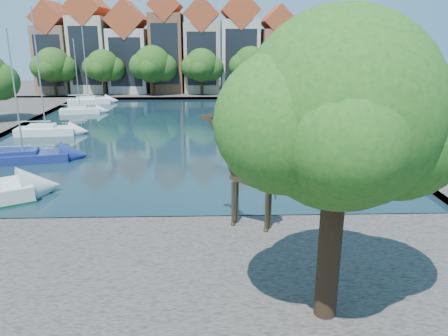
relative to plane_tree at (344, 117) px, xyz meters
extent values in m
plane|color=#38332B|center=(-7.62, 9.01, -7.67)|extent=(160.00, 160.00, 0.00)
cube|color=black|center=(-7.62, 33.01, -7.63)|extent=(38.00, 50.00, 0.08)
cube|color=#554E4A|center=(-7.62, 2.01, -7.42)|extent=(50.00, 14.00, 0.50)
cube|color=#554E4A|center=(-7.62, 65.01, -7.42)|extent=(60.00, 16.00, 0.50)
cube|color=#554E4A|center=(17.38, 33.01, -7.42)|extent=(14.00, 52.00, 0.50)
cylinder|color=#332114|center=(-0.12, 0.01, -4.42)|extent=(0.80, 0.80, 5.50)
sphere|color=#184F16|center=(-0.12, 0.01, 0.25)|extent=(6.40, 6.40, 6.40)
sphere|color=#184F16|center=(1.80, 0.31, -0.39)|extent=(4.80, 4.80, 4.80)
sphere|color=#184F16|center=(-1.88, -0.39, -0.07)|extent=(4.48, 4.48, 4.48)
cube|color=brown|center=(-30.62, 65.01, -1.67)|extent=(5.39, 9.00, 11.00)
cube|color=#A43320|center=(-30.62, 65.01, 5.04)|extent=(5.44, 9.18, 5.44)
cube|color=black|center=(-30.62, 60.53, -1.67)|extent=(4.40, 0.05, 8.25)
cube|color=#C0B093|center=(-24.62, 65.01, -0.92)|extent=(5.88, 9.00, 12.50)
cube|color=#A43320|center=(-24.62, 65.01, 6.65)|extent=(5.94, 9.18, 5.94)
cube|color=black|center=(-24.62, 60.53, -0.92)|extent=(4.80, 0.05, 9.38)
cube|color=beige|center=(-18.12, 65.01, -1.92)|extent=(6.37, 9.00, 10.50)
cube|color=#A43320|center=(-18.12, 65.01, 4.76)|extent=(6.43, 9.18, 6.43)
cube|color=black|center=(-18.12, 60.53, -1.92)|extent=(5.20, 0.05, 7.88)
cube|color=brown|center=(-11.62, 65.01, -0.67)|extent=(5.39, 9.00, 13.00)
cube|color=#A43320|center=(-11.62, 65.01, 7.04)|extent=(5.44, 9.18, 5.44)
cube|color=black|center=(-11.62, 60.53, -0.67)|extent=(4.40, 0.05, 9.75)
cube|color=tan|center=(-5.62, 65.01, -1.42)|extent=(5.88, 9.00, 11.50)
cube|color=#A43320|center=(-5.62, 65.01, 5.65)|extent=(5.94, 9.18, 5.94)
cube|color=black|center=(-5.62, 60.53, -1.42)|extent=(4.80, 0.05, 8.62)
cube|color=beige|center=(0.88, 65.01, -1.17)|extent=(6.37, 9.00, 12.00)
cube|color=#A43320|center=(0.88, 65.01, 6.26)|extent=(6.43, 9.18, 6.43)
cube|color=black|center=(0.88, 60.53, -1.17)|extent=(5.20, 0.05, 9.00)
cube|color=brown|center=(7.38, 65.01, -1.92)|extent=(5.39, 9.00, 10.50)
cube|color=#A43320|center=(7.38, 65.01, 4.54)|extent=(5.44, 9.18, 5.44)
cube|color=black|center=(7.38, 60.53, -1.92)|extent=(4.40, 0.05, 7.88)
cylinder|color=#332114|center=(-29.62, 59.51, -5.57)|extent=(0.50, 0.50, 3.20)
sphere|color=#1A4313|center=(-29.62, 59.51, -2.29)|extent=(5.60, 5.60, 5.60)
sphere|color=#1A4313|center=(-27.94, 59.81, -2.85)|extent=(4.20, 4.20, 4.20)
sphere|color=#1A4313|center=(-31.16, 59.11, -2.57)|extent=(3.92, 3.92, 3.92)
cylinder|color=#332114|center=(-21.62, 59.51, -5.57)|extent=(0.50, 0.50, 3.20)
sphere|color=#1A4313|center=(-21.62, 59.51, -2.41)|extent=(5.20, 5.20, 5.20)
sphere|color=#1A4313|center=(-20.06, 59.81, -2.93)|extent=(3.90, 3.90, 3.90)
sphere|color=#1A4313|center=(-23.05, 59.11, -2.67)|extent=(3.64, 3.64, 3.64)
cylinder|color=#332114|center=(-13.62, 59.51, -5.57)|extent=(0.50, 0.50, 3.20)
sphere|color=#1A4313|center=(-13.62, 59.51, -2.17)|extent=(6.00, 6.00, 6.00)
sphere|color=#1A4313|center=(-11.82, 59.81, -2.77)|extent=(4.50, 4.50, 4.50)
sphere|color=#1A4313|center=(-15.27, 59.11, -2.47)|extent=(4.20, 4.20, 4.20)
cylinder|color=#332114|center=(-5.62, 59.51, -5.57)|extent=(0.50, 0.50, 3.20)
sphere|color=#1A4313|center=(-5.62, 59.51, -2.35)|extent=(5.40, 5.40, 5.40)
sphere|color=#1A4313|center=(-4.00, 59.81, -2.89)|extent=(4.05, 4.05, 4.05)
sphere|color=#1A4313|center=(-7.10, 59.11, -2.62)|extent=(3.78, 3.78, 3.78)
cylinder|color=#332114|center=(2.38, 59.51, -5.57)|extent=(0.50, 0.50, 3.20)
sphere|color=#1A4313|center=(2.38, 59.51, -2.23)|extent=(5.80, 5.80, 5.80)
sphere|color=#1A4313|center=(4.12, 59.81, -2.81)|extent=(4.35, 4.35, 4.35)
sphere|color=#1A4313|center=(0.79, 59.11, -2.52)|extent=(4.06, 4.06, 4.06)
cylinder|color=#332114|center=(10.38, 59.51, -5.57)|extent=(0.50, 0.50, 3.20)
sphere|color=#1A4313|center=(10.38, 59.51, -2.41)|extent=(5.20, 5.20, 5.20)
sphere|color=#1A4313|center=(11.94, 59.81, -2.93)|extent=(3.90, 3.90, 3.90)
sphere|color=#1A4313|center=(8.95, 59.11, -2.67)|extent=(3.64, 3.64, 3.64)
sphere|color=#1A4313|center=(-27.94, 37.31, -2.65)|extent=(4.20, 4.20, 4.20)
cylinder|color=#3D311E|center=(-3.05, 7.71, -5.97)|extent=(0.18, 0.18, 2.41)
cylinder|color=#3D311E|center=(-2.83, 8.16, -5.97)|extent=(0.18, 0.18, 2.41)
cylinder|color=#3D311E|center=(-1.40, 6.90, -5.97)|extent=(0.18, 0.18, 2.41)
cylinder|color=#3D311E|center=(-1.18, 7.35, -5.97)|extent=(0.18, 0.18, 2.41)
cube|color=#3D311E|center=(-2.06, 7.51, -4.36)|extent=(2.37, 1.60, 1.41)
cylinder|color=#3D311E|center=(-3.60, 8.26, -2.79)|extent=(1.54, 0.99, 2.49)
cube|color=#3D311E|center=(-4.34, 8.63, -1.57)|extent=(0.69, 0.48, 0.38)
cube|color=navy|center=(-19.62, 21.68, -7.12)|extent=(7.45, 3.91, 0.93)
cube|color=navy|center=(-19.62, 21.68, -6.81)|extent=(3.39, 2.35, 0.52)
cylinder|color=#B2B2B7|center=(-19.62, 21.68, -1.95)|extent=(0.12, 0.12, 9.82)
cube|color=silver|center=(-21.42, 31.80, -7.09)|extent=(6.13, 2.56, 1.00)
cube|color=silver|center=(-21.42, 31.80, -6.76)|extent=(2.72, 1.67, 0.56)
cylinder|color=#B2B2B7|center=(-21.42, 31.80, -0.86)|extent=(0.13, 0.13, 11.90)
cube|color=silver|center=(-21.51, 44.62, -7.17)|extent=(5.37, 2.68, 0.84)
cube|color=silver|center=(-21.51, 44.62, -6.89)|extent=(2.44, 1.64, 0.47)
cylinder|color=#B2B2B7|center=(-21.51, 44.62, -2.48)|extent=(0.11, 0.11, 8.91)
cube|color=white|center=(-22.62, 53.01, -7.10)|extent=(6.51, 4.02, 0.99)
cube|color=white|center=(-22.62, 53.01, -6.77)|extent=(3.03, 2.29, 0.55)
cylinder|color=#B2B2B7|center=(-22.62, 53.01, -1.65)|extent=(0.13, 0.13, 10.34)
cube|color=silver|center=(4.38, 18.81, -7.15)|extent=(6.72, 3.16, 0.88)
cube|color=silver|center=(4.38, 18.81, -6.86)|extent=(3.02, 1.97, 0.49)
cylinder|color=#B2B2B7|center=(4.38, 18.81, -2.74)|extent=(0.12, 0.12, 8.33)
cube|color=navy|center=(4.38, 29.09, -7.11)|extent=(7.55, 4.25, 0.95)
cube|color=navy|center=(4.38, 29.09, -6.80)|extent=(3.47, 2.49, 0.53)
cylinder|color=#B2B2B7|center=(4.38, 29.09, -1.60)|extent=(0.13, 0.13, 10.50)
cube|color=white|center=(5.16, 38.50, -7.08)|extent=(7.37, 4.61, 1.03)
cube|color=white|center=(5.16, 38.50, -6.73)|extent=(3.44, 2.62, 0.57)
cylinder|color=#B2B2B7|center=(5.16, 38.50, -1.37)|extent=(0.14, 0.14, 10.84)
cube|color=silver|center=(4.53, 50.13, -7.16)|extent=(5.32, 3.21, 0.86)
cube|color=silver|center=(4.53, 50.13, -6.87)|extent=(2.47, 1.85, 0.48)
cylinder|color=#B2B2B7|center=(4.53, 50.13, -3.44)|extent=(0.12, 0.12, 6.96)
camera|label=1|loc=(-4.17, -13.43, 2.51)|focal=35.00mm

